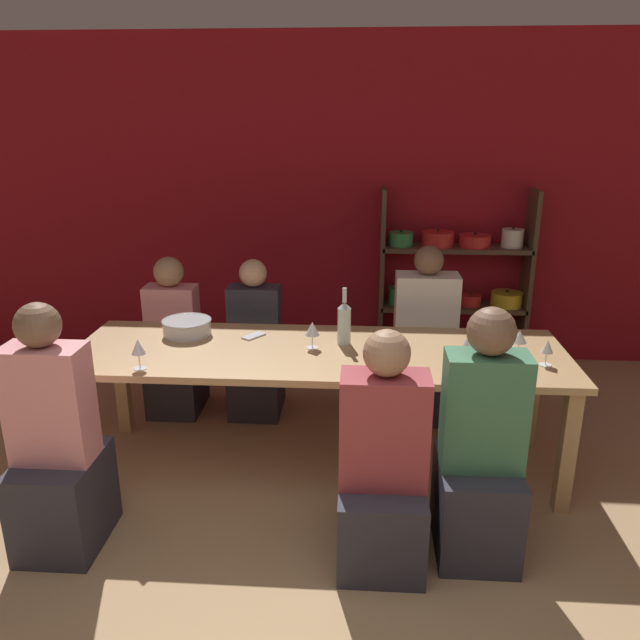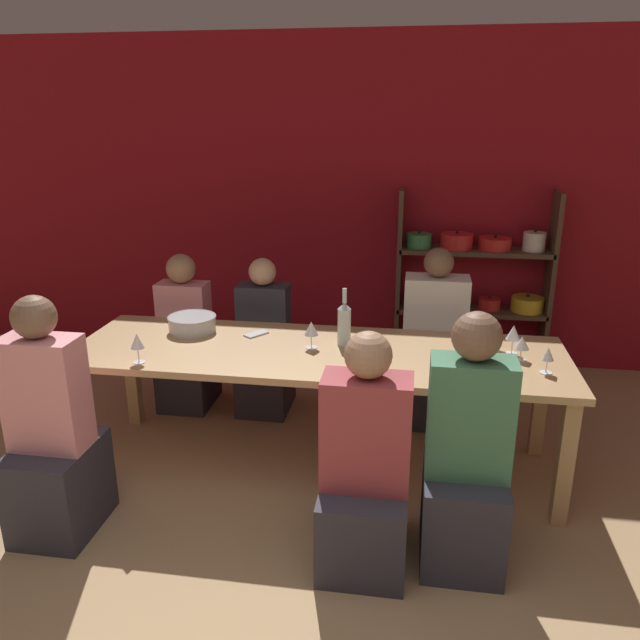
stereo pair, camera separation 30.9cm
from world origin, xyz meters
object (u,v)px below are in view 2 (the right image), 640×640
object	(u,v)px
person_near_c	(465,472)
person_far_c	(187,350)
person_near_b	(54,447)
person_far_b	(433,358)
shelf_unit	(470,296)
mixing_bowl	(192,323)
wine_glass_empty_a	(137,342)
person_near_a	(365,482)
wine_glass_white_b	(311,329)
wine_glass_white_c	(466,347)
wine_glass_white_a	(522,344)
wine_glass_red_d	(497,331)
wine_glass_red_c	(513,334)
wine_bottle_green	(344,323)
dining_table	(317,362)
wine_glass_red_b	(377,358)
wine_glass_red_a	(548,355)
cell_phone	(256,334)
person_far_a	(265,355)

from	to	relation	value
person_near_c	person_far_c	distance (m)	2.38
person_near_b	person_far_b	world-z (taller)	person_near_b
shelf_unit	mixing_bowl	xyz separation A→B (m)	(-1.83, -1.51, 0.17)
wine_glass_empty_a	person_near_a	world-z (taller)	person_near_a
person_near_a	wine_glass_white_b	bearing A→B (deg)	115.65
wine_glass_white_b	person_near_a	bearing A→B (deg)	-64.35
wine_glass_empty_a	wine_glass_white_c	distance (m)	1.78
wine_glass_white_a	person_near_b	size ratio (longest dim) A/B	0.11
shelf_unit	wine_glass_red_d	bearing A→B (deg)	-88.99
person_near_c	person_far_c	xyz separation A→B (m)	(-1.90, 1.43, -0.05)
wine_glass_red_c	wine_glass_white_c	distance (m)	0.36
wine_bottle_green	wine_glass_red_d	size ratio (longest dim) A/B	2.15
wine_glass_white_b	wine_glass_red_c	distance (m)	1.15
dining_table	person_near_c	size ratio (longest dim) A/B	2.27
wine_glass_red_b	wine_glass_white_c	world-z (taller)	same
wine_glass_red_a	person_near_a	distance (m)	1.19
person_near_b	wine_glass_empty_a	bearing A→B (deg)	58.76
wine_glass_white_b	wine_glass_red_d	world-z (taller)	same
shelf_unit	person_far_c	distance (m)	2.32
shelf_unit	person_near_b	xyz separation A→B (m)	(-2.21, -2.52, -0.17)
dining_table	person_near_b	world-z (taller)	person_near_b
wine_glass_red_b	wine_glass_red_d	bearing A→B (deg)	36.79
wine_glass_white_b	wine_glass_red_a	bearing A→B (deg)	-7.77
person_near_c	wine_glass_empty_a	bearing A→B (deg)	168.04
person_far_c	wine_bottle_green	bearing A→B (deg)	153.88
wine_glass_red_b	mixing_bowl	bearing A→B (deg)	156.00
wine_bottle_green	wine_glass_red_c	size ratio (longest dim) A/B	2.03
wine_glass_white_a	shelf_unit	bearing A→B (deg)	94.98
dining_table	wine_glass_red_d	distance (m)	1.05
mixing_bowl	wine_glass_white_a	bearing A→B (deg)	-5.43
wine_bottle_green	wine_glass_white_b	xyz separation A→B (m)	(-0.19, -0.08, -0.02)
wine_glass_red_a	cell_phone	bearing A→B (deg)	168.23
wine_glass_red_c	wine_glass_white_c	size ratio (longest dim) A/B	1.12
wine_glass_white_c	person_near_a	size ratio (longest dim) A/B	0.13
wine_glass_red_a	wine_glass_white_c	size ratio (longest dim) A/B	0.95
mixing_bowl	wine_glass_red_d	world-z (taller)	wine_glass_red_d
wine_glass_white_a	wine_bottle_green	bearing A→B (deg)	174.80
cell_phone	person_far_b	size ratio (longest dim) A/B	0.13
cell_phone	wine_glass_red_a	bearing A→B (deg)	-11.77
cell_phone	person_near_b	distance (m)	1.32
wine_glass_white_c	mixing_bowl	bearing A→B (deg)	168.86
person_near_c	wine_glass_red_a	bearing A→B (deg)	52.93
wine_glass_empty_a	person_near_b	size ratio (longest dim) A/B	0.13
person_far_a	person_far_c	size ratio (longest dim) A/B	0.99
dining_table	person_near_c	world-z (taller)	person_near_c
dining_table	person_far_a	xyz separation A→B (m)	(-0.50, 0.73, -0.27)
shelf_unit	wine_glass_white_b	distance (m)	2.00
wine_glass_red_d	wine_glass_empty_a	bearing A→B (deg)	-165.37
shelf_unit	cell_phone	xyz separation A→B (m)	(-1.41, -1.52, 0.12)
person_far_a	person_far_b	size ratio (longest dim) A/B	0.92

